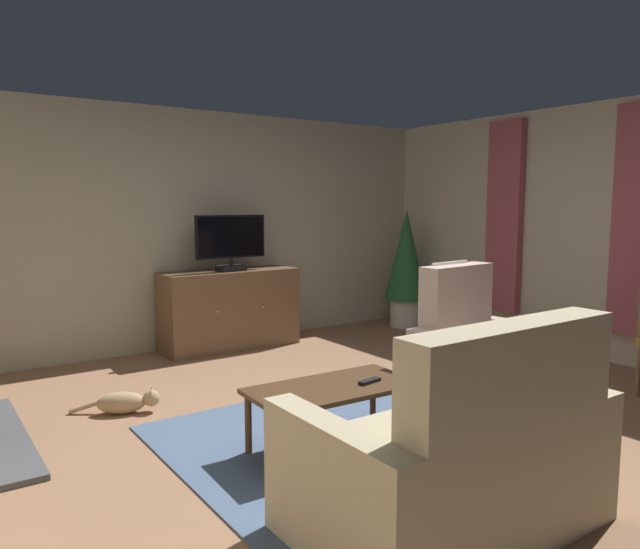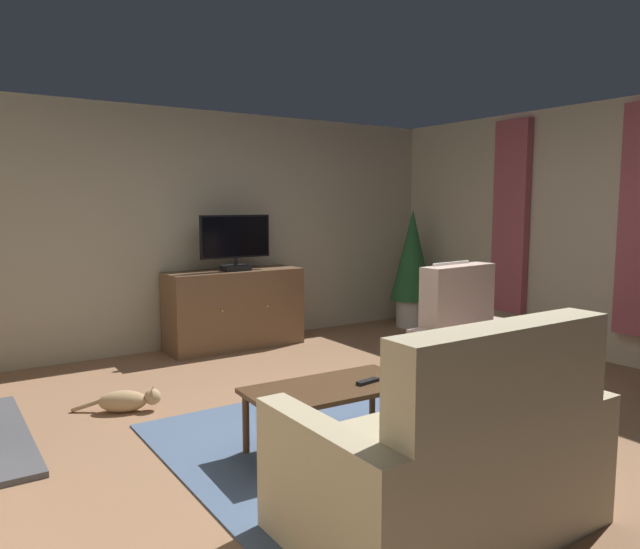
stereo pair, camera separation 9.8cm
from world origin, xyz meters
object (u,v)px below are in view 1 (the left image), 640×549
potted_plant_leafy_by_curtain (406,263)px  cat (125,402)px  sofa_floral (455,462)px  tv_cabinet (230,311)px  coffee_table (333,393)px  armchair_in_far_corner (483,368)px  television (231,241)px  tv_remote (370,381)px

potted_plant_leafy_by_curtain → cat: size_ratio=2.48×
sofa_floral → cat: size_ratio=2.47×
potted_plant_leafy_by_curtain → tv_cabinet: bearing=173.9°
coffee_table → armchair_in_far_corner: size_ratio=0.98×
tv_cabinet → cat: bearing=-138.0°
sofa_floral → cat: bearing=107.6°
television → potted_plant_leafy_by_curtain: (2.37, -0.20, -0.35)m
sofa_floral → tv_remote: bearing=73.0°
armchair_in_far_corner → tv_cabinet: bearing=101.8°
tv_cabinet → tv_remote: (-0.46, -2.95, 0.03)m
tv_remote → sofa_floral: 1.07m
tv_remote → sofa_floral: (-0.31, -1.02, -0.09)m
television → tv_remote: television is taller
potted_plant_leafy_by_curtain → cat: (-3.95, -1.17, -0.74)m
tv_cabinet → cat: (-1.58, -1.42, -0.32)m
sofa_floral → tv_cabinet: bearing=79.0°
tv_remote → potted_plant_leafy_by_curtain: (2.83, 2.69, 0.39)m
coffee_table → potted_plant_leafy_by_curtain: bearing=40.4°
cat → armchair_in_far_corner: bearing=-35.0°
coffee_table → tv_remote: size_ratio=6.48×
cat → tv_remote: bearing=-53.8°
tv_cabinet → armchair_in_far_corner: (0.62, -2.96, -0.05)m
coffee_table → sofa_floral: sofa_floral is taller
sofa_floral → coffee_table: bearing=85.9°
television → cat: bearing=-139.1°
television → cat: 2.36m
coffee_table → potted_plant_leafy_by_curtain: size_ratio=0.74×
tv_remote → potted_plant_leafy_by_curtain: potted_plant_leafy_by_curtain is taller
cat → television: bearing=40.9°
tv_cabinet → armchair_in_far_corner: 3.03m
coffee_table → armchair_in_far_corner: armchair_in_far_corner is taller
potted_plant_leafy_by_curtain → sofa_floral: bearing=-130.2°
cat → coffee_table: bearing=-58.4°
tv_remote → cat: (-1.12, 1.53, -0.35)m
television → sofa_floral: 4.07m
sofa_floral → potted_plant_leafy_by_curtain: 4.88m
television → armchair_in_far_corner: (0.62, -2.91, -0.82)m
tv_remote → armchair_in_far_corner: (1.08, -0.02, -0.08)m
television → armchair_in_far_corner: size_ratio=0.71×
tv_remote → sofa_floral: size_ratio=0.11×
potted_plant_leafy_by_curtain → television: bearing=175.2°
coffee_table → sofa_floral: bearing=-94.1°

